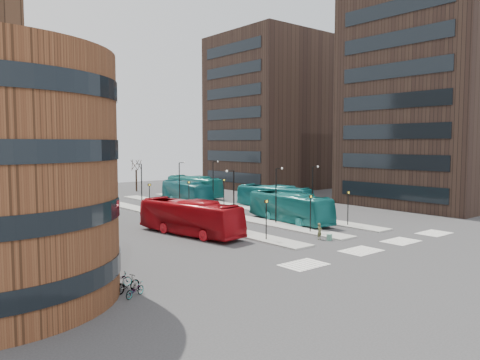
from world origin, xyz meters
TOP-DOWN VIEW (x-y plane):
  - ground at (0.00, 0.00)m, footprint 160.00×160.00m
  - island_left at (-4.00, 30.00)m, footprint 2.50×45.00m
  - island_mid at (2.00, 30.00)m, footprint 2.50×45.00m
  - island_right at (8.00, 30.00)m, footprint 2.50×45.00m
  - suitcase at (0.20, 8.38)m, footprint 0.55×0.49m
  - red_bus at (-8.23, 18.86)m, footprint 4.80×12.64m
  - teal_bus_a at (4.60, 17.84)m, footprint 4.19×12.38m
  - teal_bus_b at (4.31, 38.88)m, footprint 4.59×12.45m
  - teal_bus_c at (11.00, 27.04)m, footprint 4.47×11.80m
  - teal_bus_d at (10.03, 45.30)m, footprint 3.16×12.73m
  - traveller at (-0.19, 9.24)m, footprint 0.60×0.43m
  - commuter_a at (-7.67, 15.02)m, footprint 1.08×0.94m
  - commuter_b at (3.52, 13.09)m, footprint 0.69×1.04m
  - commuter_c at (3.98, 17.64)m, footprint 1.08×1.16m
  - bicycle_near at (-21.00, 5.32)m, footprint 1.68×1.18m
  - bicycle_mid at (-21.00, 6.28)m, footprint 1.85×0.83m
  - bicycle_far at (-21.00, 7.64)m, footprint 1.90×1.00m
  - crosswalk_stripes at (1.75, 4.00)m, footprint 22.35×2.40m
  - tower_near at (31.98, 16.00)m, footprint 20.12×20.00m
  - tower_far at (31.98, 50.00)m, footprint 20.12×20.00m
  - sign_poles at (1.60, 23.00)m, footprint 12.45×22.12m
  - lamp_posts at (2.64, 28.00)m, footprint 14.04×20.24m
  - bare_trees at (2.67, 62.67)m, footprint 10.97×8.14m

SIDE VIEW (x-z plane):
  - ground at x=0.00m, z-range 0.00..0.00m
  - crosswalk_stripes at x=1.75m, z-range 0.00..0.01m
  - island_left at x=-4.00m, z-range 0.00..0.15m
  - island_mid at x=2.00m, z-range 0.00..0.15m
  - island_right at x=8.00m, z-range 0.00..0.15m
  - suitcase at x=0.20m, z-range 0.00..0.58m
  - bicycle_near at x=-21.00m, z-range 0.00..0.84m
  - bicycle_far at x=-21.00m, z-range 0.00..0.95m
  - bicycle_mid at x=-21.00m, z-range 0.00..1.08m
  - traveller at x=-0.19m, z-range 0.00..1.55m
  - commuter_c at x=3.98m, z-range 0.00..1.57m
  - commuter_b at x=3.52m, z-range 0.00..1.64m
  - commuter_a at x=-7.67m, z-range 0.00..1.89m
  - teal_bus_c at x=11.00m, z-range 0.00..3.21m
  - teal_bus_a at x=4.60m, z-range 0.00..3.38m
  - teal_bus_b at x=4.31m, z-range 0.00..3.39m
  - red_bus at x=-8.23m, z-range 0.00..3.44m
  - teal_bus_d at x=10.03m, z-range 0.00..3.53m
  - sign_poles at x=1.60m, z-range 0.58..4.23m
  - bare_trees at x=2.67m, z-range -0.22..5.67m
  - lamp_posts at x=2.64m, z-range 0.52..6.64m
  - tower_near at x=31.98m, z-range 0.00..30.00m
  - tower_far at x=31.98m, z-range 0.00..30.00m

